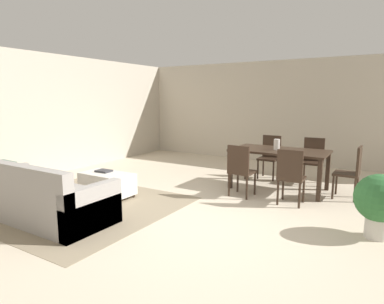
# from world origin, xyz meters

# --- Properties ---
(ground_plane) EXTENTS (10.80, 10.80, 0.00)m
(ground_plane) POSITION_xyz_m (0.00, 0.00, 0.00)
(ground_plane) COLOR beige
(wall_back) EXTENTS (9.00, 0.12, 2.70)m
(wall_back) POSITION_xyz_m (0.00, 5.00, 1.35)
(wall_back) COLOR #BCB2A0
(wall_back) RESTS_ON ground_plane
(wall_left) EXTENTS (0.12, 11.00, 2.70)m
(wall_left) POSITION_xyz_m (-4.50, 0.50, 1.35)
(wall_left) COLOR #BCB2A0
(wall_left) RESTS_ON ground_plane
(area_rug) EXTENTS (3.00, 2.80, 0.01)m
(area_rug) POSITION_xyz_m (-2.09, -0.36, 0.00)
(area_rug) COLOR gray
(area_rug) RESTS_ON ground_plane
(couch) EXTENTS (2.26, 0.93, 0.86)m
(couch) POSITION_xyz_m (-2.13, -1.02, 0.29)
(couch) COLOR gray
(couch) RESTS_ON ground_plane
(ottoman_table) EXTENTS (0.94, 0.50, 0.42)m
(ottoman_table) POSITION_xyz_m (-2.06, 0.25, 0.24)
(ottoman_table) COLOR silver
(ottoman_table) RESTS_ON ground_plane
(dining_table) EXTENTS (1.74, 0.94, 0.76)m
(dining_table) POSITION_xyz_m (0.36, 2.31, 0.67)
(dining_table) COLOR #332319
(dining_table) RESTS_ON ground_plane
(dining_chair_near_left) EXTENTS (0.42, 0.42, 0.92)m
(dining_chair_near_left) POSITION_xyz_m (-0.06, 1.46, 0.52)
(dining_chair_near_left) COLOR #332319
(dining_chair_near_left) RESTS_ON ground_plane
(dining_chair_near_right) EXTENTS (0.42, 0.42, 0.92)m
(dining_chair_near_right) POSITION_xyz_m (0.81, 1.46, 0.52)
(dining_chair_near_right) COLOR #332319
(dining_chair_near_right) RESTS_ON ground_plane
(dining_chair_far_left) EXTENTS (0.40, 0.40, 0.92)m
(dining_chair_far_left) POSITION_xyz_m (-0.08, 3.11, 0.52)
(dining_chair_far_left) COLOR #332319
(dining_chair_far_left) RESTS_ON ground_plane
(dining_chair_far_right) EXTENTS (0.43, 0.43, 0.92)m
(dining_chair_far_right) POSITION_xyz_m (0.81, 3.14, 0.52)
(dining_chair_far_right) COLOR #332319
(dining_chair_far_right) RESTS_ON ground_plane
(dining_chair_head_east) EXTENTS (0.41, 0.41, 0.92)m
(dining_chair_head_east) POSITION_xyz_m (1.61, 2.34, 0.52)
(dining_chair_head_east) COLOR #332319
(dining_chair_head_east) RESTS_ON ground_plane
(vase_centerpiece) EXTENTS (0.11, 0.11, 0.20)m
(vase_centerpiece) POSITION_xyz_m (0.32, 2.26, 0.86)
(vase_centerpiece) COLOR silver
(vase_centerpiece) RESTS_ON dining_table
(book_on_ottoman) EXTENTS (0.27, 0.22, 0.03)m
(book_on_ottoman) POSITION_xyz_m (-2.18, 0.30, 0.44)
(book_on_ottoman) COLOR #333338
(book_on_ottoman) RESTS_ON ottoman_table
(potted_plant) EXTENTS (0.59, 0.59, 0.81)m
(potted_plant) POSITION_xyz_m (2.07, 0.75, 0.48)
(potted_plant) COLOR beige
(potted_plant) RESTS_ON ground_plane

